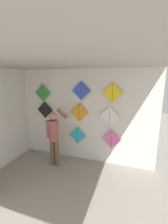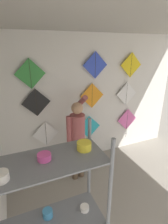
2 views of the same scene
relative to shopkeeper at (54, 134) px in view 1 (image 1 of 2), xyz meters
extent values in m
cube|color=silver|center=(0.50, 0.64, 0.43)|extent=(4.55, 0.06, 2.80)
cube|color=#A8A399|center=(0.50, -1.47, 1.85)|extent=(4.55, 4.97, 0.04)
cylinder|color=brown|center=(-0.07, -0.02, -0.57)|extent=(0.12, 0.12, 0.79)
cylinder|color=brown|center=(0.07, 0.00, -0.57)|extent=(0.12, 0.12, 0.79)
cylinder|color=#9E4C4C|center=(0.00, -0.01, 0.11)|extent=(0.28, 0.28, 0.59)
sphere|color=tan|center=(0.00, -0.01, 0.54)|extent=(0.21, 0.21, 0.21)
cylinder|color=#9E4C4C|center=(-0.17, -0.03, 0.15)|extent=(0.10, 0.10, 0.52)
cylinder|color=#9E4C4C|center=(0.17, 0.22, 0.56)|extent=(0.10, 0.49, 0.38)
cube|color=white|center=(-0.49, 0.55, -0.14)|extent=(0.55, 0.01, 0.55)
cylinder|color=black|center=(-0.49, 0.55, -0.14)|extent=(0.01, 0.01, 0.53)
cube|color=#28B2C6|center=(0.50, 0.55, -0.18)|extent=(0.55, 0.01, 0.55)
cylinder|color=black|center=(0.50, 0.55, -0.18)|extent=(0.01, 0.01, 0.53)
cube|color=pink|center=(1.56, 0.55, -0.16)|extent=(0.55, 0.01, 0.55)
cylinder|color=black|center=(1.56, 0.55, -0.16)|extent=(0.01, 0.01, 0.53)
sphere|color=white|center=(1.56, 0.54, -0.49)|extent=(0.04, 0.04, 0.04)
sphere|color=white|center=(1.56, 0.54, -0.56)|extent=(0.04, 0.04, 0.04)
sphere|color=white|center=(1.56, 0.54, -0.63)|extent=(0.04, 0.04, 0.04)
cube|color=black|center=(-0.62, 0.55, 0.55)|extent=(0.55, 0.01, 0.55)
cylinder|color=black|center=(-0.62, 0.55, 0.55)|extent=(0.01, 0.01, 0.53)
cube|color=orange|center=(0.56, 0.55, 0.56)|extent=(0.55, 0.01, 0.55)
cylinder|color=black|center=(0.56, 0.55, 0.56)|extent=(0.01, 0.01, 0.53)
cube|color=white|center=(1.47, 0.55, 0.51)|extent=(0.55, 0.01, 0.55)
cylinder|color=black|center=(1.47, 0.55, 0.51)|extent=(0.01, 0.01, 0.53)
cube|color=#338C38|center=(-0.68, 0.55, 1.10)|extent=(0.55, 0.01, 0.55)
cylinder|color=black|center=(-0.68, 0.55, 1.10)|extent=(0.01, 0.01, 0.53)
cube|color=blue|center=(0.63, 0.55, 1.20)|extent=(0.55, 0.01, 0.55)
cylinder|color=black|center=(0.63, 0.55, 1.20)|extent=(0.01, 0.01, 0.53)
cube|color=yellow|center=(1.53, 0.55, 1.17)|extent=(0.55, 0.01, 0.55)
cylinder|color=black|center=(1.53, 0.55, 1.17)|extent=(0.01, 0.01, 0.53)
camera|label=1|loc=(2.11, -3.52, 1.56)|focal=24.00mm
camera|label=2|loc=(-1.04, -2.75, 1.56)|focal=28.00mm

